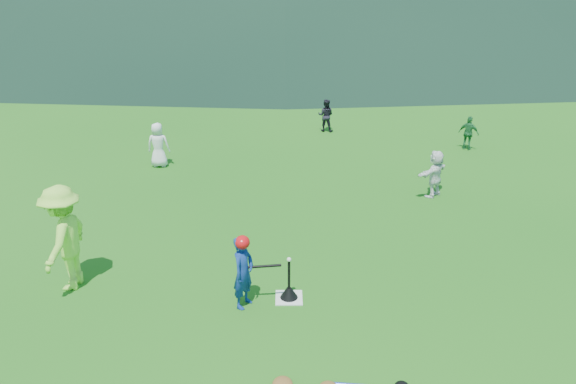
% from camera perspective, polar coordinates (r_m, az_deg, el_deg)
% --- Properties ---
extents(ground, '(120.00, 120.00, 0.00)m').
position_cam_1_polar(ground, '(9.56, 0.10, -10.74)').
color(ground, '#1B5E15').
rests_on(ground, ground).
extents(home_plate, '(0.45, 0.45, 0.02)m').
position_cam_1_polar(home_plate, '(9.55, 0.10, -10.69)').
color(home_plate, silver).
rests_on(home_plate, ground).
extents(baseball, '(0.08, 0.08, 0.08)m').
position_cam_1_polar(baseball, '(9.18, 0.10, -6.88)').
color(baseball, white).
rests_on(baseball, batting_tee).
extents(batter_child, '(0.47, 0.54, 1.24)m').
position_cam_1_polar(batter_child, '(9.09, -4.56, -8.13)').
color(batter_child, navy).
rests_on(batter_child, ground).
extents(adult_coach, '(0.81, 1.27, 1.86)m').
position_cam_1_polar(adult_coach, '(10.15, -21.76, -4.36)').
color(adult_coach, '#A4F147').
rests_on(adult_coach, ground).
extents(fielder_a, '(0.62, 0.42, 1.22)m').
position_cam_1_polar(fielder_a, '(15.70, -13.05, 4.68)').
color(fielder_a, white).
rests_on(fielder_a, ground).
extents(fielder_b, '(0.60, 0.52, 1.07)m').
position_cam_1_polar(fielder_b, '(18.70, 3.85, 7.77)').
color(fielder_b, black).
rests_on(fielder_b, ground).
extents(fielder_c, '(0.63, 0.54, 1.01)m').
position_cam_1_polar(fielder_c, '(17.60, 17.87, 5.71)').
color(fielder_c, '#206B34').
rests_on(fielder_c, ground).
extents(fielder_d, '(1.00, 0.98, 1.14)m').
position_cam_1_polar(fielder_d, '(13.75, 14.71, 1.83)').
color(fielder_d, white).
rests_on(fielder_d, ground).
extents(batting_tee, '(0.30, 0.30, 0.68)m').
position_cam_1_polar(batting_tee, '(9.49, 0.10, -10.09)').
color(batting_tee, black).
rests_on(batting_tee, home_plate).
extents(batter_gear, '(0.73, 0.26, 0.60)m').
position_cam_1_polar(batter_gear, '(8.85, -4.50, -5.32)').
color(batter_gear, red).
rests_on(batter_gear, ground).
extents(outfield_fence, '(70.07, 0.08, 1.33)m').
position_cam_1_polar(outfield_fence, '(36.29, -0.27, 15.16)').
color(outfield_fence, gray).
rests_on(outfield_fence, ground).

